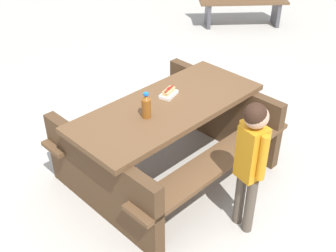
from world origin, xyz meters
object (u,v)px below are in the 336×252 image
(child_in_coat, at_px, (251,153))
(picnic_table, at_px, (168,133))
(hotdog_tray, at_px, (169,93))
(soda_bottle, at_px, (146,106))

(child_in_coat, bearing_deg, picnic_table, 77.39)
(picnic_table, height_order, hotdog_tray, hotdog_tray)
(picnic_table, relative_size, hotdog_tray, 10.33)
(soda_bottle, bearing_deg, picnic_table, -5.71)
(soda_bottle, xyz_separation_m, hotdog_tray, (0.40, 0.06, -0.07))
(hotdog_tray, xyz_separation_m, child_in_coat, (-0.33, -1.00, -0.03))
(soda_bottle, relative_size, child_in_coat, 0.19)
(hotdog_tray, bearing_deg, soda_bottle, -171.34)
(picnic_table, height_order, child_in_coat, child_in_coat)
(picnic_table, xyz_separation_m, hotdog_tray, (0.13, 0.09, 0.34))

